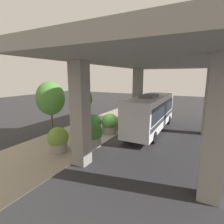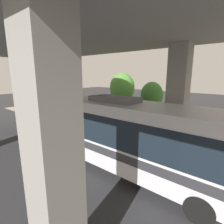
{
  "view_description": "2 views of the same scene",
  "coord_description": "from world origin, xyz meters",
  "px_view_note": "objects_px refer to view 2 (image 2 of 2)",
  "views": [
    {
      "loc": [
        6.9,
        -13.27,
        5.39
      ],
      "look_at": [
        -1.32,
        2.48,
        1.79
      ],
      "focal_mm": 28.0,
      "sensor_mm": 36.0,
      "label": 1
    },
    {
      "loc": [
        9.25,
        8.09,
        4.86
      ],
      "look_at": [
        0.29,
        0.69,
        2.33
      ],
      "focal_mm": 28.0,
      "sensor_mm": 36.0,
      "label": 2
    }
  ],
  "objects_px": {
    "bus": "(130,133)",
    "fire_hydrant": "(136,140)",
    "planter_middle": "(87,115)",
    "planter_front": "(124,128)",
    "planter_extra": "(125,123)",
    "street_tree_far": "(122,88)",
    "street_tree_near": "(152,95)",
    "planter_back": "(90,121)"
  },
  "relations": [
    {
      "from": "street_tree_near",
      "to": "planter_front",
      "type": "bearing_deg",
      "value": -7.33
    },
    {
      "from": "fire_hydrant",
      "to": "planter_front",
      "type": "height_order",
      "value": "planter_front"
    },
    {
      "from": "fire_hydrant",
      "to": "street_tree_near",
      "type": "distance_m",
      "value": 4.56
    },
    {
      "from": "planter_front",
      "to": "street_tree_near",
      "type": "xyz_separation_m",
      "value": [
        -3.35,
        0.43,
        2.13
      ]
    },
    {
      "from": "bus",
      "to": "planter_extra",
      "type": "bearing_deg",
      "value": -142.54
    },
    {
      "from": "planter_back",
      "to": "planter_middle",
      "type": "bearing_deg",
      "value": -127.53
    },
    {
      "from": "planter_front",
      "to": "planter_middle",
      "type": "relative_size",
      "value": 1.07
    },
    {
      "from": "bus",
      "to": "street_tree_far",
      "type": "bearing_deg",
      "value": -141.16
    },
    {
      "from": "street_tree_near",
      "to": "street_tree_far",
      "type": "bearing_deg",
      "value": -102.25
    },
    {
      "from": "fire_hydrant",
      "to": "planter_front",
      "type": "distance_m",
      "value": 1.36
    },
    {
      "from": "planter_middle",
      "to": "street_tree_far",
      "type": "bearing_deg",
      "value": 142.32
    },
    {
      "from": "street_tree_far",
      "to": "street_tree_near",
      "type": "bearing_deg",
      "value": 77.75
    },
    {
      "from": "bus",
      "to": "planter_middle",
      "type": "distance_m",
      "value": 9.37
    },
    {
      "from": "bus",
      "to": "planter_front",
      "type": "relative_size",
      "value": 5.12
    },
    {
      "from": "planter_back",
      "to": "planter_extra",
      "type": "distance_m",
      "value": 2.99
    },
    {
      "from": "fire_hydrant",
      "to": "street_tree_far",
      "type": "relative_size",
      "value": 0.18
    },
    {
      "from": "planter_middle",
      "to": "planter_extra",
      "type": "relative_size",
      "value": 0.98
    },
    {
      "from": "planter_front",
      "to": "planter_back",
      "type": "relative_size",
      "value": 1.01
    },
    {
      "from": "planter_extra",
      "to": "street_tree_far",
      "type": "xyz_separation_m",
      "value": [
        -2.81,
        -2.44,
        2.58
      ]
    },
    {
      "from": "fire_hydrant",
      "to": "planter_extra",
      "type": "distance_m",
      "value": 2.62
    },
    {
      "from": "planter_front",
      "to": "planter_back",
      "type": "bearing_deg",
      "value": -85.42
    },
    {
      "from": "planter_back",
      "to": "planter_extra",
      "type": "bearing_deg",
      "value": 122.22
    },
    {
      "from": "planter_extra",
      "to": "street_tree_near",
      "type": "bearing_deg",
      "value": 148.92
    },
    {
      "from": "street_tree_near",
      "to": "fire_hydrant",
      "type": "bearing_deg",
      "value": 12.39
    },
    {
      "from": "planter_back",
      "to": "street_tree_near",
      "type": "xyz_separation_m",
      "value": [
        -3.61,
        3.75,
        2.15
      ]
    },
    {
      "from": "planter_back",
      "to": "planter_extra",
      "type": "xyz_separation_m",
      "value": [
        -1.6,
        2.53,
        -0.02
      ]
    },
    {
      "from": "fire_hydrant",
      "to": "planter_front",
      "type": "bearing_deg",
      "value": -102.84
    },
    {
      "from": "bus",
      "to": "fire_hydrant",
      "type": "height_order",
      "value": "bus"
    },
    {
      "from": "planter_middle",
      "to": "street_tree_far",
      "type": "height_order",
      "value": "street_tree_far"
    },
    {
      "from": "planter_front",
      "to": "street_tree_near",
      "type": "bearing_deg",
      "value": 172.67
    },
    {
      "from": "bus",
      "to": "fire_hydrant",
      "type": "distance_m",
      "value": 3.66
    },
    {
      "from": "street_tree_near",
      "to": "planter_extra",
      "type": "bearing_deg",
      "value": -31.08
    },
    {
      "from": "fire_hydrant",
      "to": "street_tree_far",
      "type": "xyz_separation_m",
      "value": [
        -4.42,
        -4.45,
        3.06
      ]
    },
    {
      "from": "fire_hydrant",
      "to": "street_tree_near",
      "type": "height_order",
      "value": "street_tree_near"
    },
    {
      "from": "planter_middle",
      "to": "planter_back",
      "type": "xyz_separation_m",
      "value": [
        1.6,
        2.08,
        0.06
      ]
    },
    {
      "from": "planter_front",
      "to": "planter_extra",
      "type": "xyz_separation_m",
      "value": [
        -1.33,
        -0.79,
        -0.04
      ]
    },
    {
      "from": "bus",
      "to": "fire_hydrant",
      "type": "xyz_separation_m",
      "value": [
        -2.96,
        -1.49,
        -1.57
      ]
    },
    {
      "from": "planter_front",
      "to": "fire_hydrant",
      "type": "bearing_deg",
      "value": 77.16
    },
    {
      "from": "planter_front",
      "to": "street_tree_far",
      "type": "bearing_deg",
      "value": -142.08
    },
    {
      "from": "planter_middle",
      "to": "bus",
      "type": "bearing_deg",
      "value": 60.62
    },
    {
      "from": "bus",
      "to": "planter_front",
      "type": "height_order",
      "value": "bus"
    },
    {
      "from": "planter_middle",
      "to": "planter_extra",
      "type": "xyz_separation_m",
      "value": [
        0.0,
        4.61,
        0.03
      ]
    }
  ]
}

